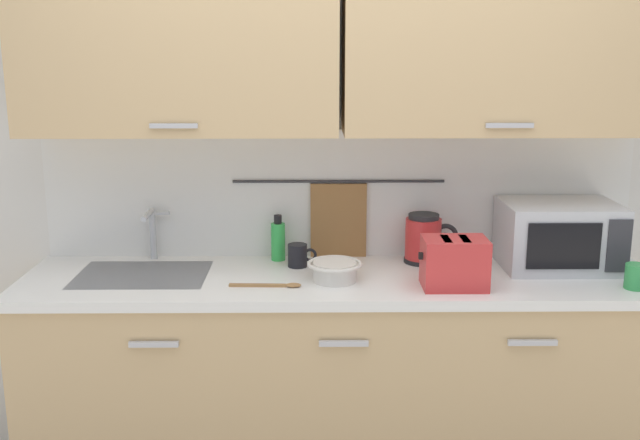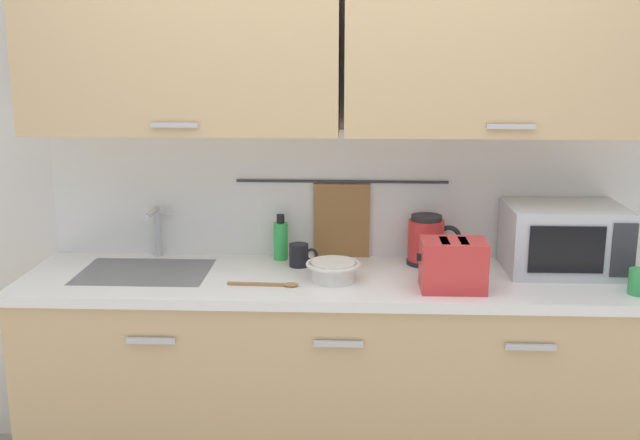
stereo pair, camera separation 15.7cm
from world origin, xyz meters
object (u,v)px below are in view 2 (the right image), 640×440
mixing_bowl (333,270)px  toaster (453,265)px  microwave (564,239)px  electric_kettle (427,240)px  mug_near_sink (300,255)px  wooden_spoon (272,284)px  mug_by_kettle (640,282)px  dish_soap_bottle (281,240)px

mixing_bowl → toaster: (0.45, -0.08, 0.05)m
microwave → electric_kettle: size_ratio=2.03×
mug_near_sink → wooden_spoon: bearing=-108.2°
electric_kettle → mug_by_kettle: 0.83m
wooden_spoon → microwave: bearing=12.1°
dish_soap_bottle → mug_near_sink: (0.09, -0.10, -0.04)m
microwave → toaster: size_ratio=1.80×
toaster → electric_kettle: bearing=100.9°
mixing_bowl → wooden_spoon: size_ratio=0.78×
toaster → dish_soap_bottle: bearing=151.0°
electric_kettle → mug_by_kettle: electric_kettle is taller
mug_near_sink → toaster: bearing=-25.0°
electric_kettle → mixing_bowl: 0.46m
microwave → mixing_bowl: (-0.92, -0.18, -0.09)m
microwave → mug_by_kettle: (0.21, -0.29, -0.09)m
dish_soap_bottle → mug_near_sink: bearing=-49.0°
mug_near_sink → mug_by_kettle: same height
mug_near_sink → mixing_bowl: (0.14, -0.19, -0.00)m
electric_kettle → mug_by_kettle: bearing=-25.9°
toaster → mug_by_kettle: toaster is taller
electric_kettle → dish_soap_bottle: electric_kettle is taller
mixing_bowl → mug_near_sink: bearing=126.6°
microwave → toaster: microwave is taller
mug_near_sink → toaster: size_ratio=0.47×
mug_by_kettle → microwave: bearing=126.0°
mixing_bowl → mug_by_kettle: size_ratio=1.78×
mug_near_sink → microwave: bearing=-0.9°
wooden_spoon → mixing_bowl: bearing=17.0°
mixing_bowl → mug_by_kettle: bearing=-5.5°
microwave → toaster: bearing=-151.4°
mixing_bowl → toaster: bearing=-10.4°
mixing_bowl → toaster: toaster is taller
mug_by_kettle → mixing_bowl: bearing=174.5°
mug_near_sink → mixing_bowl: size_ratio=0.56×
mixing_bowl → wooden_spoon: (-0.23, -0.07, -0.04)m
dish_soap_bottle → wooden_spoon: 0.37m
wooden_spoon → mug_by_kettle: bearing=-1.6°
microwave → mug_near_sink: bearing=179.1°
electric_kettle → mixing_bowl: bearing=-146.5°
microwave → mixing_bowl: size_ratio=2.15×
dish_soap_bottle → toaster: size_ratio=0.77×
mixing_bowl → dish_soap_bottle: bearing=128.2°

